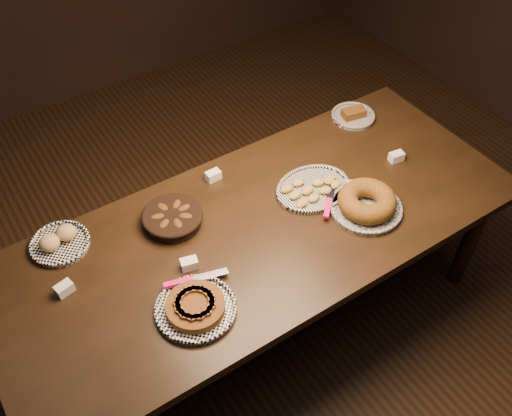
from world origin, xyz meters
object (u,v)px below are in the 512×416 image
madeleine_platter (313,189)px  bundt_cake_plate (366,203)px  buffet_table (261,237)px  apple_tart_plate (195,307)px

madeleine_platter → bundt_cake_plate: 0.26m
buffet_table → bundt_cake_plate: (0.45, -0.18, 0.12)m
apple_tart_plate → bundt_cake_plate: (0.91, 0.05, 0.02)m
buffet_table → apple_tart_plate: bearing=-153.6°
apple_tart_plate → madeleine_platter: bearing=9.7°
bundt_cake_plate → buffet_table: bearing=143.4°
apple_tart_plate → bundt_cake_plate: 0.91m
buffet_table → bundt_cake_plate: size_ratio=5.99×
apple_tart_plate → madeleine_platter: (0.78, 0.28, -0.01)m
buffet_table → madeleine_platter: bearing=8.9°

